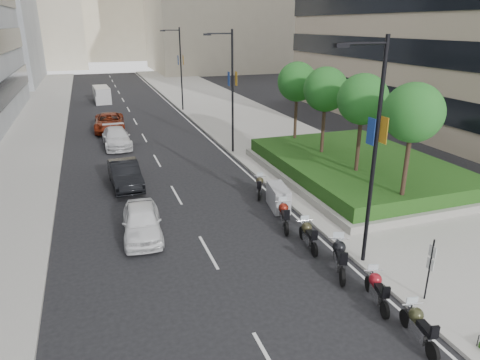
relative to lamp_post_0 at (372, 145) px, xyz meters
name	(u,v)px	position (x,y,z in m)	size (l,w,h in m)	color
ground	(277,297)	(-4.14, -1.00, -5.07)	(160.00, 160.00, 0.00)	black
sidewalk_right	(239,118)	(4.86, 29.00, -4.99)	(10.00, 100.00, 0.15)	#9E9B93
sidewalk_left	(18,134)	(-16.14, 29.00, -4.99)	(8.00, 100.00, 0.15)	#9E9B93
lane_edge	(190,122)	(-0.44, 29.00, -5.06)	(0.12, 100.00, 0.01)	silver
lane_centre	(138,126)	(-5.64, 29.00, -5.06)	(0.12, 100.00, 0.01)	silver
planter	(357,173)	(5.86, 9.00, -4.72)	(10.00, 14.00, 0.40)	gray
hedge	(358,164)	(5.86, 9.00, -4.12)	(9.40, 13.40, 0.80)	#143E11
tree_0	(413,113)	(4.36, 3.00, 0.36)	(2.80, 2.80, 6.30)	#332319
tree_1	(363,100)	(4.36, 7.00, 0.36)	(2.80, 2.80, 6.30)	#332319
tree_2	(326,90)	(4.36, 11.00, 0.36)	(2.80, 2.80, 6.30)	#332319
tree_3	(297,82)	(4.36, 15.00, 0.36)	(2.80, 2.80, 6.30)	#332319
lamp_post_0	(372,145)	(0.00, 0.00, 0.00)	(2.34, 0.45, 9.00)	black
lamp_post_1	(230,86)	(0.00, 17.00, 0.00)	(2.34, 0.45, 9.00)	black
lamp_post_2	(179,65)	(0.00, 35.00, 0.00)	(2.34, 0.45, 9.00)	black
parking_sign	(430,267)	(0.66, -3.00, -3.61)	(0.06, 0.32, 2.50)	black
motorcycle_0	(419,326)	(-0.99, -4.55, -4.50)	(0.71, 2.12, 1.06)	black
motorcycle_1	(377,289)	(-1.00, -2.47, -4.50)	(0.83, 2.08, 1.06)	black
motorcycle_2	(340,257)	(-1.15, -0.25, -4.41)	(1.19, 2.31, 1.23)	black
motorcycle_3	(308,235)	(-1.35, 1.98, -4.49)	(0.72, 2.17, 1.08)	black
motorcycle_4	(284,215)	(-1.52, 4.15, -4.45)	(0.93, 2.25, 1.15)	black
motorcycle_5	(278,198)	(-0.87, 6.27, -4.44)	(1.16, 2.18, 1.26)	black
motorcycle_6	(260,186)	(-1.10, 8.38, -4.52)	(1.00, 1.92, 1.02)	black
car_a	(142,222)	(-8.12, 5.47, -4.33)	(1.73, 4.31, 1.47)	white
car_b	(125,174)	(-8.25, 12.39, -4.29)	(1.64, 4.71, 1.55)	black
car_c	(117,138)	(-8.06, 21.87, -4.33)	(2.06, 5.07, 1.47)	silver
car_d	(109,122)	(-8.28, 27.73, -4.27)	(2.62, 5.69, 1.58)	maroon
delivery_van	(102,95)	(-8.23, 43.81, -4.16)	(2.03, 4.70, 1.93)	#BEBDBF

